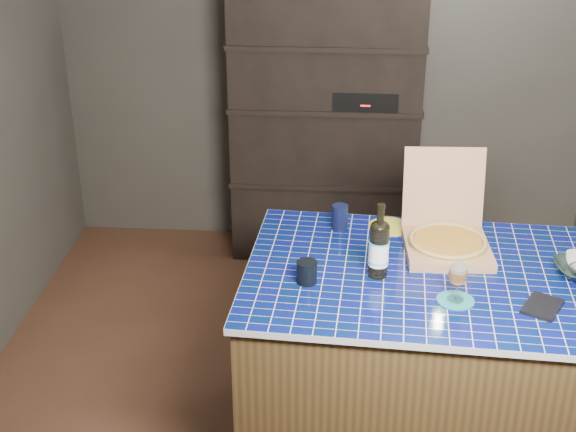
# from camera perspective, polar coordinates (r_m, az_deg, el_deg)

# --- Properties ---
(room) EXTENTS (3.50, 3.50, 3.50)m
(room) POSITION_cam_1_polar(r_m,az_deg,el_deg) (3.67, 2.01, 3.70)
(room) COLOR brown
(room) RESTS_ON ground
(shelving_unit) EXTENTS (1.20, 0.41, 1.80)m
(shelving_unit) POSITION_cam_1_polar(r_m,az_deg,el_deg) (5.23, 2.69, 6.45)
(shelving_unit) COLOR black
(shelving_unit) RESTS_ON floor
(kitchen_island) EXTENTS (1.75, 1.17, 0.93)m
(kitchen_island) POSITION_cam_1_polar(r_m,az_deg,el_deg) (3.73, 10.45, -10.25)
(kitchen_island) COLOR #49341C
(kitchen_island) RESTS_ON floor
(pizza_box) EXTENTS (0.39, 0.47, 0.41)m
(pizza_box) POSITION_cam_1_polar(r_m,az_deg,el_deg) (3.64, 11.24, -1.60)
(pizza_box) COLOR #AD7E59
(pizza_box) RESTS_ON kitchen_island
(mead_bottle) EXTENTS (0.09, 0.09, 0.33)m
(mead_bottle) POSITION_cam_1_polar(r_m,az_deg,el_deg) (3.36, 6.48, -2.28)
(mead_bottle) COLOR black
(mead_bottle) RESTS_ON kitchen_island
(teal_trivet) EXTENTS (0.15, 0.15, 0.01)m
(teal_trivet) POSITION_cam_1_polar(r_m,az_deg,el_deg) (3.29, 11.81, -5.89)
(teal_trivet) COLOR #187E80
(teal_trivet) RESTS_ON kitchen_island
(wine_glass) EXTENTS (0.08, 0.08, 0.17)m
(wine_glass) POSITION_cam_1_polar(r_m,az_deg,el_deg) (3.23, 12.00, -4.08)
(wine_glass) COLOR white
(wine_glass) RESTS_ON teal_trivet
(tumbler) EXTENTS (0.09, 0.09, 0.10)m
(tumbler) POSITION_cam_1_polar(r_m,az_deg,el_deg) (3.33, 1.34, -4.01)
(tumbler) COLOR black
(tumbler) RESTS_ON kitchen_island
(dvd_case) EXTENTS (0.20, 0.22, 0.01)m
(dvd_case) POSITION_cam_1_polar(r_m,az_deg,el_deg) (3.33, 17.65, -6.15)
(dvd_case) COLOR black
(dvd_case) RESTS_ON kitchen_island
(white_jar) EXTENTS (0.07, 0.07, 0.06)m
(white_jar) POSITION_cam_1_polar(r_m,az_deg,el_deg) (3.67, 19.67, -2.91)
(white_jar) COLOR silver
(white_jar) RESTS_ON kitchen_island
(navy_cup) EXTENTS (0.08, 0.08, 0.12)m
(navy_cup) POSITION_cam_1_polar(r_m,az_deg,el_deg) (3.77, 3.71, -0.09)
(navy_cup) COLOR black
(navy_cup) RESTS_ON kitchen_island
(green_trivet) EXTENTS (0.20, 0.20, 0.01)m
(green_trivet) POSITION_cam_1_polar(r_m,az_deg,el_deg) (3.83, 7.24, -0.75)
(green_trivet) COLOR #AAAE25
(green_trivet) RESTS_ON kitchen_island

